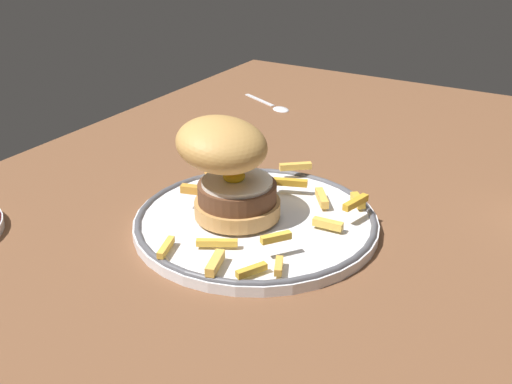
# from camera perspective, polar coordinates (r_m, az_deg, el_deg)

# --- Properties ---
(ground_plane) EXTENTS (1.36, 0.88, 0.04)m
(ground_plane) POSITION_cam_1_polar(r_m,az_deg,el_deg) (0.77, 2.00, -3.71)
(ground_plane) COLOR brown
(dinner_plate) EXTENTS (0.29, 0.29, 0.02)m
(dinner_plate) POSITION_cam_1_polar(r_m,az_deg,el_deg) (0.73, 0.00, -2.66)
(dinner_plate) COLOR silver
(dinner_plate) RESTS_ON ground_plane
(burger) EXTENTS (0.11, 0.12, 0.12)m
(burger) POSITION_cam_1_polar(r_m,az_deg,el_deg) (0.70, -2.55, 2.30)
(burger) COLOR tan
(burger) RESTS_ON dinner_plate
(fries_pile) EXTENTS (0.28, 0.24, 0.03)m
(fries_pile) POSITION_cam_1_polar(r_m,az_deg,el_deg) (0.72, 1.17, -1.57)
(fries_pile) COLOR gold
(fries_pile) RESTS_ON dinner_plate
(spoon) EXTENTS (0.07, 0.13, 0.01)m
(spoon) POSITION_cam_1_polar(r_m,az_deg,el_deg) (1.16, 1.86, 7.91)
(spoon) COLOR silver
(spoon) RESTS_ON ground_plane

